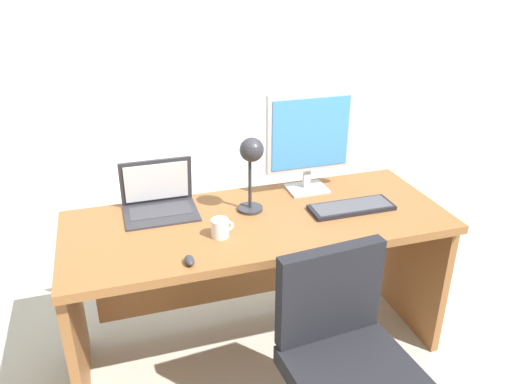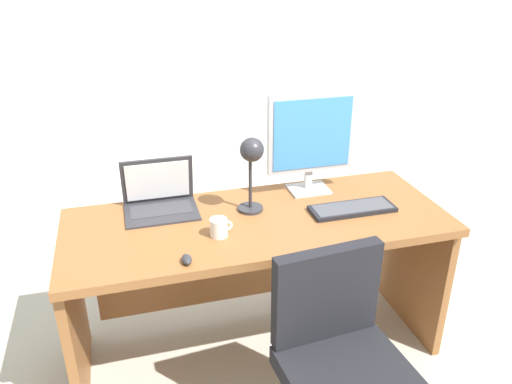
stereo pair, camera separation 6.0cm
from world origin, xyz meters
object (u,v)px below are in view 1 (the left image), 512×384
mouse (189,260)px  coffee_mug (220,228)px  desk_lamp (251,159)px  desk (255,253)px  keyboard (351,207)px  office_chair (346,382)px  laptop (158,195)px  monitor (309,136)px

mouse → coffee_mug: coffee_mug is taller
desk_lamp → coffee_mug: desk_lamp is taller
desk → keyboard: 0.51m
desk → office_chair: 0.75m
mouse → desk_lamp: desk_lamp is taller
desk → desk_lamp: bearing=114.2°
office_chair → desk_lamp: bearing=101.9°
mouse → coffee_mug: size_ratio=0.70×
desk → office_chair: bearing=-78.6°
desk → coffee_mug: 0.36m
desk_lamp → office_chair: bearing=-78.1°
mouse → coffee_mug: 0.24m
desk → laptop: (-0.42, 0.19, 0.29)m
keyboard → desk_lamp: bearing=166.3°
mouse → monitor: bearing=35.5°
laptop → office_chair: 1.16m
laptop → mouse: 0.52m
office_chair → monitor: bearing=78.1°
office_chair → coffee_mug: bearing=121.6°
desk → monitor: bearing=28.0°
keyboard → office_chair: size_ratio=0.46×
desk → coffee_mug: coffee_mug is taller
desk → office_chair: (0.15, -0.72, -0.18)m
coffee_mug → office_chair: 0.79m
desk → keyboard: (0.45, -0.09, 0.22)m
monitor → laptop: size_ratio=1.51×
desk → laptop: bearing=156.2°
monitor → keyboard: 0.41m
laptop → desk_lamp: bearing=-21.6°
mouse → office_chair: 0.77m
monitor → laptop: 0.78m
keyboard → coffee_mug: coffee_mug is taller
monitor → laptop: monitor is taller
mouse → desk_lamp: 0.56m
desk_lamp → coffee_mug: 0.34m
monitor → laptop: (-0.75, 0.01, -0.22)m
laptop → keyboard: bearing=-17.5°
mouse → laptop: bearing=95.7°
laptop → desk_lamp: size_ratio=0.91×
keyboard → desk_lamp: 0.54m
mouse → coffee_mug: (0.17, 0.17, 0.03)m
monitor → office_chair: (-0.19, -0.90, -0.69)m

